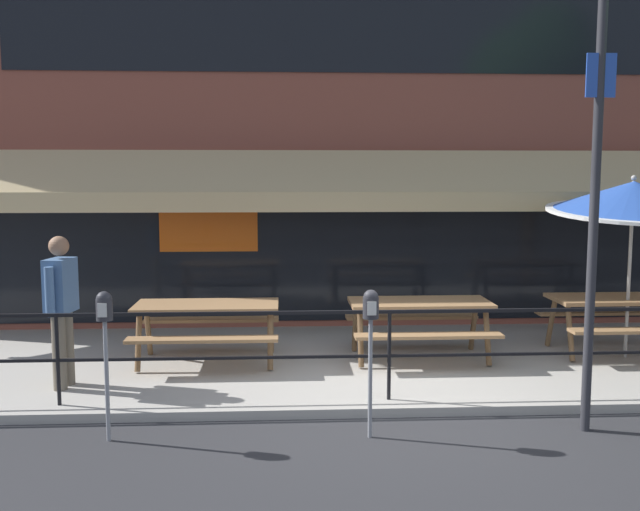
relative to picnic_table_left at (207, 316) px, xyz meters
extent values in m
plane|color=#2D2D30|center=(2.08, -1.89, -0.71)|extent=(120.00, 120.00, 0.00)
cube|color=#ADA89E|center=(2.08, 0.11, -0.66)|extent=(15.00, 4.00, 0.10)
cube|color=brown|center=(2.08, 2.36, 2.57)|extent=(15.00, 0.50, 6.55)
cube|color=black|center=(2.08, 2.10, 4.01)|extent=(10.50, 0.02, 1.40)
cube|color=black|center=(2.08, 2.10, 0.64)|extent=(12.00, 0.02, 2.30)
cube|color=orange|center=(-0.17, 2.08, 0.94)|extent=(1.50, 0.02, 0.70)
cube|color=tan|center=(2.08, 1.56, 1.79)|extent=(13.80, 0.92, 0.70)
cube|color=tan|center=(2.08, 1.05, 1.39)|extent=(13.80, 0.08, 0.28)
cube|color=black|center=(6.20, 1.97, 1.32)|extent=(0.04, 0.28, 0.04)
cube|color=black|center=(6.20, 1.83, 1.14)|extent=(0.18, 0.18, 0.28)
cube|color=beige|center=(6.20, 1.83, 1.14)|extent=(0.13, 0.19, 0.20)
cylinder|color=black|center=(-1.37, -1.59, -0.13)|extent=(0.04, 0.04, 0.95)
cylinder|color=black|center=(2.08, -1.59, -0.13)|extent=(0.04, 0.04, 0.95)
cube|color=black|center=(2.08, -1.59, 0.34)|extent=(13.80, 0.04, 0.04)
cube|color=black|center=(2.08, -1.59, -0.13)|extent=(13.80, 0.03, 0.03)
cube|color=#997047|center=(0.00, 0.00, 0.13)|extent=(1.80, 0.80, 0.05)
cube|color=#997047|center=(0.00, -0.58, -0.17)|extent=(1.80, 0.26, 0.04)
cube|color=#997047|center=(0.00, 0.58, -0.17)|extent=(1.80, 0.26, 0.04)
cylinder|color=brown|center=(0.80, -0.32, -0.24)|extent=(0.07, 0.30, 0.73)
cylinder|color=brown|center=(0.80, 0.32, -0.24)|extent=(0.07, 0.30, 0.73)
cylinder|color=brown|center=(-0.80, -0.32, -0.24)|extent=(0.07, 0.30, 0.73)
cylinder|color=brown|center=(-0.80, 0.32, -0.24)|extent=(0.07, 0.30, 0.73)
cube|color=#997047|center=(2.72, 0.05, 0.13)|extent=(1.80, 0.80, 0.05)
cube|color=#997047|center=(2.72, -0.53, -0.17)|extent=(1.80, 0.26, 0.04)
cube|color=#997047|center=(2.72, 0.63, -0.17)|extent=(1.80, 0.26, 0.04)
cylinder|color=brown|center=(3.52, -0.27, -0.24)|extent=(0.07, 0.30, 0.73)
cylinder|color=brown|center=(3.52, 0.37, -0.24)|extent=(0.07, 0.30, 0.73)
cylinder|color=brown|center=(1.92, -0.27, -0.24)|extent=(0.07, 0.30, 0.73)
cylinder|color=brown|center=(1.92, 0.37, -0.24)|extent=(0.07, 0.30, 0.73)
cube|color=#997047|center=(5.44, 0.19, 0.13)|extent=(1.80, 0.80, 0.05)
cube|color=#997047|center=(5.44, 0.77, -0.17)|extent=(1.80, 0.26, 0.04)
cylinder|color=brown|center=(4.64, -0.13, -0.24)|extent=(0.07, 0.30, 0.73)
cylinder|color=brown|center=(4.64, 0.51, -0.24)|extent=(0.07, 0.30, 0.73)
cylinder|color=#B7B2A8|center=(5.44, -0.01, 0.54)|extent=(0.04, 0.04, 2.30)
cone|color=#2D56B7|center=(5.44, -0.01, 1.49)|extent=(2.10, 2.13, 0.60)
cylinder|color=white|center=(5.44, -0.01, 1.30)|extent=(2.14, 2.14, 0.24)
sphere|color=#B7B2A8|center=(5.44, -0.01, 1.73)|extent=(0.07, 0.07, 0.07)
cylinder|color=#665B4C|center=(-1.49, -0.85, -0.18)|extent=(0.15, 0.15, 0.86)
cylinder|color=#665B4C|center=(-1.52, -1.05, -0.18)|extent=(0.15, 0.15, 0.86)
cube|color=#4C709E|center=(-1.51, -0.95, 0.55)|extent=(0.30, 0.43, 0.60)
cylinder|color=#4C709E|center=(-1.47, -0.69, 0.52)|extent=(0.10, 0.10, 0.54)
cylinder|color=#4C709E|center=(-1.55, -1.21, 0.52)|extent=(0.10, 0.10, 0.54)
sphere|color=#9E7051|center=(-1.51, -0.95, 0.99)|extent=(0.22, 0.22, 0.22)
cylinder|color=gray|center=(-0.69, -2.37, -0.13)|extent=(0.04, 0.04, 1.15)
cylinder|color=#2D2D33|center=(-0.69, -2.37, 0.54)|extent=(0.15, 0.15, 0.20)
sphere|color=#2D2D33|center=(-0.69, -2.37, 0.64)|extent=(0.14, 0.14, 0.14)
cube|color=silver|center=(-0.69, -2.45, 0.55)|extent=(0.08, 0.01, 0.13)
cylinder|color=gray|center=(1.77, -2.41, -0.13)|extent=(0.04, 0.04, 1.15)
cylinder|color=#2D2D33|center=(1.77, -2.41, 0.54)|extent=(0.15, 0.15, 0.20)
sphere|color=#2D2D33|center=(1.77, -2.41, 0.64)|extent=(0.14, 0.14, 0.14)
cube|color=silver|center=(1.77, -2.49, 0.55)|extent=(0.08, 0.01, 0.13)
cylinder|color=#2D2D33|center=(3.90, -2.34, 1.65)|extent=(0.09, 0.09, 4.71)
cube|color=blue|center=(3.90, -2.36, 2.69)|extent=(0.28, 0.02, 0.40)
camera|label=1|loc=(0.95, -8.91, 1.79)|focal=40.00mm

